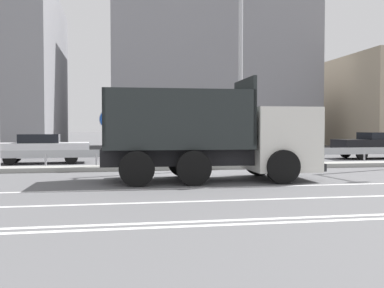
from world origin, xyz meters
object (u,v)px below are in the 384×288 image
Objects in this scene: parked_car_3 at (170,147)px; street_lamp_2 at (242,47)px; dump_truck at (234,142)px; parked_car_5 at (378,145)px; parked_car_4 at (271,147)px; median_road_sign at (109,138)px; parked_car_2 at (42,148)px.

street_lamp_2 is at bearing -157.48° from parked_car_3.
dump_truck is 13.64m from parked_car_5.
street_lamp_2 is 2.17× the size of parked_car_4.
parked_car_3 is (3.02, 4.42, -0.60)m from median_road_sign.
median_road_sign reaches higher than parked_car_2.
median_road_sign reaches higher than parked_car_3.
parked_car_4 is at bearing -92.58° from parked_car_3.
parked_car_5 is (14.71, 4.47, -0.56)m from median_road_sign.
median_road_sign is 6.53m from street_lamp_2.
parked_car_2 is 0.93× the size of parked_car_5.
dump_truck reaches higher than median_road_sign.
street_lamp_2 reaches higher than parked_car_5.
parked_car_5 is at bearing 27.44° from street_lamp_2.
median_road_sign is 0.57× the size of parked_car_3.
parked_car_5 is at bearing 89.48° from parked_car_4.
dump_truck is at bearing -109.91° from street_lamp_2.
parked_car_5 is at bearing 16.91° from median_road_sign.
median_road_sign is 0.55× the size of parked_car_2.
dump_truck reaches higher than parked_car_5.
parked_car_4 is at bearing 57.98° from street_lamp_2.
dump_truck is at bearing 37.99° from parked_car_2.
street_lamp_2 is at bearing 118.00° from parked_car_5.
parked_car_3 is at bearing 116.17° from street_lamp_2.
street_lamp_2 is 1.99× the size of parked_car_2.
parked_car_2 is at bearing 88.17° from parked_car_3.
street_lamp_2 is at bearing 161.39° from dump_truck.
parked_car_4 is at bearing 90.12° from parked_car_5.
median_road_sign reaches higher than parked_car_5.
street_lamp_2 reaches higher than parked_car_4.
parked_car_2 is 6.22m from parked_car_3.
median_road_sign is 0.51× the size of parked_car_5.
median_road_sign is at bearing 142.00° from parked_car_3.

